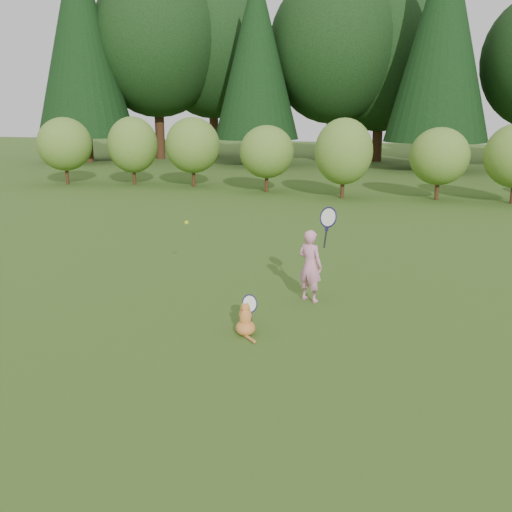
% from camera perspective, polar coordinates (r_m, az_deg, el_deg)
% --- Properties ---
extents(ground, '(100.00, 100.00, 0.00)m').
position_cam_1_polar(ground, '(8.99, -2.70, -5.45)').
color(ground, '#335518').
rests_on(ground, ground).
extents(shrub_row, '(28.00, 3.00, 2.80)m').
position_cam_1_polar(shrub_row, '(21.23, 9.16, 9.72)').
color(shrub_row, '#4F7223').
rests_on(shrub_row, ground).
extents(woodland_backdrop, '(48.00, 10.00, 15.00)m').
position_cam_1_polar(woodland_backdrop, '(31.42, 12.34, 22.19)').
color(woodland_backdrop, black).
rests_on(woodland_backdrop, ground).
extents(child, '(0.71, 0.50, 1.77)m').
position_cam_1_polar(child, '(9.29, 5.49, -0.81)').
color(child, pink).
rests_on(child, ground).
extents(cat, '(0.44, 0.71, 0.63)m').
position_cam_1_polar(cat, '(7.98, -1.04, -6.20)').
color(cat, '#C17D25').
rests_on(cat, ground).
extents(tennis_ball, '(0.08, 0.08, 0.08)m').
position_cam_1_polar(tennis_ball, '(10.40, -6.97, 3.33)').
color(tennis_ball, '#A6C817').
rests_on(tennis_ball, ground).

